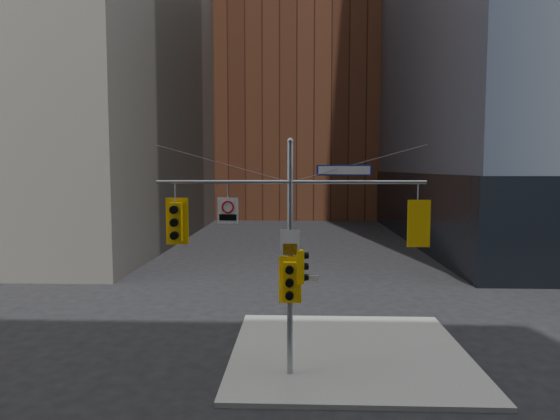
# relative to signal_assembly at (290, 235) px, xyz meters

# --- Properties ---
(ground) EXTENTS (160.00, 160.00, 0.00)m
(ground) POSITION_rel_signal_assembly_xyz_m (0.00, -1.99, -4.42)
(ground) COLOR black
(ground) RESTS_ON ground
(sidewalk_corner) EXTENTS (8.00, 8.00, 0.15)m
(sidewalk_corner) POSITION_rel_signal_assembly_xyz_m (2.00, 2.01, -4.34)
(sidewalk_corner) COLOR gray
(sidewalk_corner) RESTS_ON ground
(brick_midrise) EXTENTS (26.00, 20.00, 28.00)m
(brick_midrise) POSITION_rel_signal_assembly_xyz_m (0.00, 56.01, 9.58)
(brick_midrise) COLOR brown
(brick_midrise) RESTS_ON ground
(signal_assembly) EXTENTS (8.00, 0.80, 7.30)m
(signal_assembly) POSITION_rel_signal_assembly_xyz_m (0.00, 0.00, 0.00)
(signal_assembly) COLOR gray
(signal_assembly) RESTS_ON ground
(traffic_light_west_arm) EXTENTS (0.68, 0.54, 1.43)m
(traffic_light_west_arm) POSITION_rel_signal_assembly_xyz_m (-3.44, 0.01, 0.38)
(traffic_light_west_arm) COLOR yellow
(traffic_light_west_arm) RESTS_ON ground
(traffic_light_east_arm) EXTENTS (0.66, 0.51, 1.39)m
(traffic_light_east_arm) POSITION_rel_signal_assembly_xyz_m (3.76, 0.00, 0.38)
(traffic_light_east_arm) COLOR yellow
(traffic_light_east_arm) RESTS_ON ground
(traffic_light_pole_side) EXTENTS (0.43, 0.37, 1.00)m
(traffic_light_pole_side) POSITION_rel_signal_assembly_xyz_m (0.32, 0.02, -0.96)
(traffic_light_pole_side) COLOR yellow
(traffic_light_pole_side) RESTS_ON ground
(traffic_light_pole_front) EXTENTS (0.68, 0.54, 1.42)m
(traffic_light_pole_front) POSITION_rel_signal_assembly_xyz_m (0.00, -0.27, -1.34)
(traffic_light_pole_front) COLOR yellow
(traffic_light_pole_front) RESTS_ON ground
(street_sign_blade) EXTENTS (1.61, 0.24, 0.31)m
(street_sign_blade) POSITION_rel_signal_assembly_xyz_m (1.58, 0.00, 1.93)
(street_sign_blade) COLOR navy
(street_sign_blade) RESTS_ON ground
(regulatory_sign_arm) EXTENTS (0.62, 0.08, 0.77)m
(regulatory_sign_arm) POSITION_rel_signal_assembly_xyz_m (-1.86, -0.02, 0.76)
(regulatory_sign_arm) COLOR silver
(regulatory_sign_arm) RESTS_ON ground
(regulatory_sign_pole) EXTENTS (0.57, 0.05, 0.75)m
(regulatory_sign_pole) POSITION_rel_signal_assembly_xyz_m (0.00, -0.11, -0.22)
(regulatory_sign_pole) COLOR silver
(regulatory_sign_pole) RESTS_ON ground
(street_blade_ew) EXTENTS (0.83, 0.10, 0.17)m
(street_blade_ew) POSITION_rel_signal_assembly_xyz_m (0.45, 0.01, -1.30)
(street_blade_ew) COLOR silver
(street_blade_ew) RESTS_ON ground
(street_blade_ns) EXTENTS (0.03, 0.71, 0.14)m
(street_blade_ns) POSITION_rel_signal_assembly_xyz_m (0.00, 0.46, -1.46)
(street_blade_ns) COLOR #145926
(street_blade_ns) RESTS_ON ground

